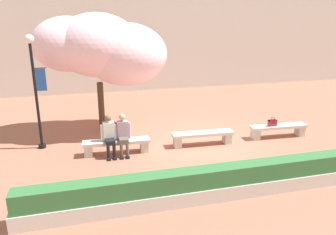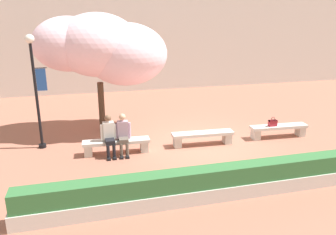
% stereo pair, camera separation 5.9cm
% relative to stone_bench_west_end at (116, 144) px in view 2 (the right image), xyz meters
% --- Properties ---
extents(ground_plane, '(100.00, 100.00, 0.00)m').
position_rel_stone_bench_west_end_xyz_m(ground_plane, '(2.90, 0.00, -0.31)').
color(ground_plane, '#9E604C').
extents(stone_bench_west_end, '(2.12, 0.53, 0.45)m').
position_rel_stone_bench_west_end_xyz_m(stone_bench_west_end, '(0.00, 0.00, 0.00)').
color(stone_bench_west_end, beige).
rests_on(stone_bench_west_end, ground).
extents(stone_bench_near_west, '(2.12, 0.53, 0.45)m').
position_rel_stone_bench_west_end_xyz_m(stone_bench_near_west, '(2.90, 0.00, 0.00)').
color(stone_bench_near_west, beige).
rests_on(stone_bench_near_west, ground).
extents(stone_bench_center, '(2.12, 0.53, 0.45)m').
position_rel_stone_bench_west_end_xyz_m(stone_bench_center, '(5.79, 0.00, 0.00)').
color(stone_bench_center, beige).
rests_on(stone_bench_center, ground).
extents(person_seated_left, '(0.51, 0.69, 1.29)m').
position_rel_stone_bench_west_end_xyz_m(person_seated_left, '(-0.22, -0.05, 0.39)').
color(person_seated_left, black).
rests_on(person_seated_left, ground).
extents(person_seated_right, '(0.51, 0.70, 1.29)m').
position_rel_stone_bench_west_end_xyz_m(person_seated_right, '(0.22, -0.05, 0.39)').
color(person_seated_right, black).
rests_on(person_seated_right, ground).
extents(handbag, '(0.30, 0.15, 0.34)m').
position_rel_stone_bench_west_end_xyz_m(handbag, '(5.52, -0.01, 0.27)').
color(handbag, '#A3232D').
rests_on(handbag, stone_bench_center).
extents(cherry_tree_main, '(4.76, 2.85, 4.33)m').
position_rel_stone_bench_west_end_xyz_m(cherry_tree_main, '(-0.14, 2.40, 2.77)').
color(cherry_tree_main, '#473323').
rests_on(cherry_tree_main, ground).
extents(lamp_post_with_banner, '(0.54, 0.28, 3.67)m').
position_rel_stone_bench_west_end_xyz_m(lamp_post_with_banner, '(-2.33, 1.12, 1.90)').
color(lamp_post_with_banner, black).
rests_on(lamp_post_with_banner, ground).
extents(planter_hedge_foreground, '(10.91, 0.50, 0.80)m').
position_rel_stone_bench_west_end_xyz_m(planter_hedge_foreground, '(2.90, -3.29, 0.07)').
color(planter_hedge_foreground, beige).
rests_on(planter_hedge_foreground, ground).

